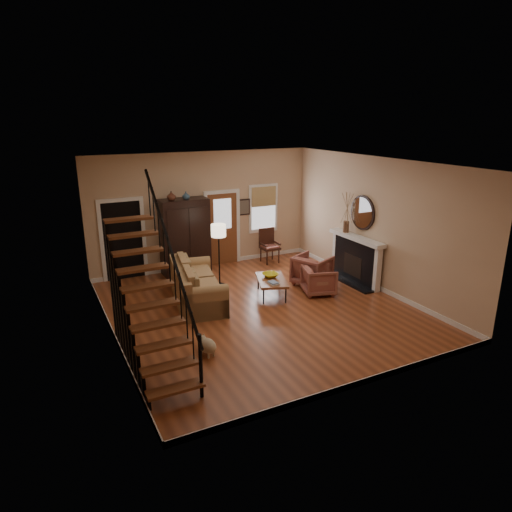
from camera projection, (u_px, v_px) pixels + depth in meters
name	position (u px, v px, depth m)	size (l,w,h in m)	color
room	(213.00, 231.00, 11.32)	(7.00, 7.33, 3.30)	brown
staircase	(149.00, 280.00, 7.66)	(0.94, 2.80, 3.20)	brown
fireplace	(357.00, 255.00, 11.99)	(0.33, 1.95, 2.30)	black
armoire	(185.00, 237.00, 12.51)	(1.30, 0.60, 2.10)	black
vase_a	(171.00, 196.00, 11.93)	(0.24, 0.24, 0.25)	#4C2619
vase_b	(186.00, 195.00, 12.11)	(0.20, 0.20, 0.21)	#334C60
sofa	(197.00, 284.00, 10.75)	(1.02, 2.36, 0.88)	#9D7447
coffee_table	(271.00, 287.00, 11.15)	(0.66, 1.13, 0.43)	brown
bowl	(270.00, 275.00, 11.22)	(0.39, 0.39, 0.10)	gold
books	(273.00, 283.00, 10.77)	(0.21, 0.28, 0.05)	beige
armchair_left	(319.00, 280.00, 11.25)	(0.74, 0.76, 0.69)	maroon
armchair_right	(312.00, 270.00, 11.84)	(0.84, 0.87, 0.79)	maroon
floor_lamp	(219.00, 256.00, 11.62)	(0.38, 0.38, 1.64)	black
side_chair	(270.00, 246.00, 13.60)	(0.54, 0.54, 1.02)	#391C12
dog	(208.00, 347.00, 8.41)	(0.27, 0.46, 0.33)	#C7B088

